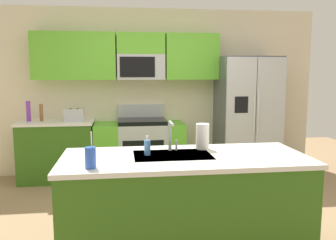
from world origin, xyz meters
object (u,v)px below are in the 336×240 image
range_oven (140,149)px  pepper_mill (41,113)px  sink_faucet (171,133)px  paper_towel_roll (202,136)px  soap_dispenser (147,147)px  bottle_purple (28,111)px  toaster (74,115)px  drink_cup_blue (90,157)px  refrigerator (247,116)px

range_oven → pepper_mill: pepper_mill is taller
sink_faucet → paper_towel_roll: (0.31, 0.06, -0.05)m
pepper_mill → soap_dispenser: 2.70m
range_oven → sink_faucet: (0.18, -2.21, 0.62)m
bottle_purple → soap_dispenser: size_ratio=1.75×
pepper_mill → paper_towel_roll: bearing=-48.0°
sink_faucet → paper_towel_roll: 0.32m
pepper_mill → paper_towel_roll: (1.92, -2.14, -0.00)m
soap_dispenser → paper_towel_roll: paper_towel_roll is taller
sink_faucet → soap_dispenser: size_ratio=1.66×
toaster → drink_cup_blue: 2.68m
toaster → paper_towel_roll: bearing=-55.3°
drink_cup_blue → soap_dispenser: bearing=39.1°
paper_towel_roll → range_oven: bearing=102.8°
toaster → drink_cup_blue: (0.45, -2.64, -0.01)m
pepper_mill → paper_towel_roll: pepper_mill is taller
range_oven → refrigerator: size_ratio=0.74×
refrigerator → drink_cup_blue: bearing=-129.8°
paper_towel_roll → sink_faucet: bearing=-168.6°
bottle_purple → drink_cup_blue: bottle_purple is taller
bottle_purple → sink_faucet: (1.80, -2.22, 0.02)m
sink_faucet → drink_cup_blue: (-0.68, -0.49, -0.08)m
range_oven → sink_faucet: 2.30m
refrigerator → drink_cup_blue: 3.41m
drink_cup_blue → sink_faucet: bearing=35.5°
paper_towel_roll → refrigerator: bearing=60.1°
refrigerator → soap_dispenser: size_ratio=10.88×
sink_faucet → toaster: bearing=117.9°
refrigerator → drink_cup_blue: (-2.19, -2.62, 0.06)m
toaster → pepper_mill: (-0.48, 0.05, 0.03)m
refrigerator → sink_faucet: size_ratio=6.56×
range_oven → soap_dispenser: range_oven is taller
range_oven → soap_dispenser: bearing=-91.2°
toaster → drink_cup_blue: bearing=-80.3°
soap_dispenser → range_oven: bearing=88.8°
bottle_purple → paper_towel_roll: bearing=-45.6°
drink_cup_blue → paper_towel_roll: bearing=29.0°
refrigerator → paper_towel_roll: bearing=-119.9°
pepper_mill → drink_cup_blue: size_ratio=0.88×
bottle_purple → paper_towel_roll: bottle_purple is taller
range_oven → bottle_purple: bearing=179.6°
soap_dispenser → drink_cup_blue: bearing=-140.9°
bottle_purple → pepper_mill: bearing=-4.0°
refrigerator → range_oven: bearing=177.5°
drink_cup_blue → bottle_purple: bearing=112.4°
range_oven → toaster: bearing=-176.9°
pepper_mill → sink_faucet: size_ratio=0.89×
soap_dispenser → paper_towel_roll: 0.57m
sink_faucet → drink_cup_blue: size_ratio=0.99×
toaster → soap_dispenser: size_ratio=1.65×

